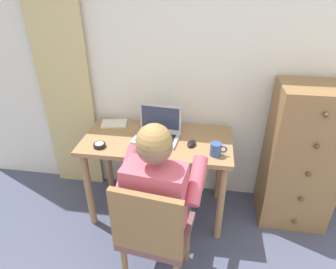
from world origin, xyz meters
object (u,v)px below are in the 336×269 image
person_seated (161,190)px  desk_clock (99,145)px  coffee_mug (216,149)px  dresser (301,158)px  laptop (158,131)px  chair (153,232)px  computer_mouse (192,143)px  notebook_pad (114,123)px  desk (158,151)px

person_seated → desk_clock: person_seated is taller
coffee_mug → dresser: bearing=21.9°
person_seated → laptop: person_seated is taller
chair → laptop: bearing=97.8°
computer_mouse → coffee_mug: bearing=-17.4°
laptop → desk_clock: 0.46m
chair → laptop: (-0.10, 0.72, 0.30)m
dresser → notebook_pad: bearing=176.9°
computer_mouse → coffee_mug: size_ratio=0.83×
notebook_pad → dresser: bearing=-13.9°
notebook_pad → computer_mouse: bearing=-30.8°
computer_mouse → dresser: bearing=24.2°
dresser → desk_clock: dresser is taller
dresser → notebook_pad: 1.55m
desk → desk_clock: bearing=-155.1°
laptop → notebook_pad: laptop is taller
computer_mouse → desk_clock: computer_mouse is taller
person_seated → desk_clock: size_ratio=13.09×
desk_clock → coffee_mug: (0.85, 0.02, 0.03)m
desk_clock → coffee_mug: coffee_mug is taller
desk → chair: 0.71m
chair → desk_clock: (-0.50, 0.51, 0.27)m
desk → dresser: (1.13, 0.10, -0.02)m
dresser → chair: dresser is taller
coffee_mug → desk: bearing=159.7°
laptop → desk_clock: laptop is taller
chair → person_seated: bearing=83.4°
computer_mouse → coffee_mug: coffee_mug is taller
chair → notebook_pad: 1.05m
desk_clock → notebook_pad: (-0.01, 0.37, -0.01)m
desk → dresser: dresser is taller
dresser → laptop: size_ratio=3.26×
chair → notebook_pad: (-0.51, 0.88, 0.26)m
desk_clock → notebook_pad: desk_clock is taller
dresser → desk_clock: size_ratio=13.18×
person_seated → notebook_pad: (-0.53, 0.70, 0.08)m
chair → coffee_mug: chair is taller
chair → computer_mouse: 0.71m
laptop → desk: bearing=-88.1°
person_seated → notebook_pad: size_ratio=5.61×
chair → notebook_pad: chair is taller
chair → laptop: size_ratio=2.37×
dresser → notebook_pad: (-1.54, 0.08, 0.14)m
computer_mouse → desk: bearing=-179.3°
person_seated → desk_clock: bearing=147.8°
person_seated → notebook_pad: 0.88m
dresser → coffee_mug: size_ratio=9.89×
desk → desk_clock: 0.46m
desk → person_seated: bearing=-76.9°
laptop → chair: bearing=-82.2°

